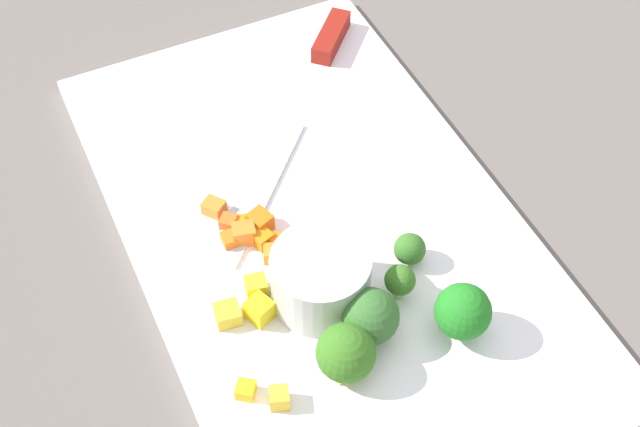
% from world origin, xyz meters
% --- Properties ---
extents(ground_plane, '(4.00, 4.00, 0.00)m').
position_xyz_m(ground_plane, '(0.00, 0.00, 0.00)').
color(ground_plane, '#645D57').
extents(cutting_board, '(0.52, 0.31, 0.01)m').
position_xyz_m(cutting_board, '(0.00, 0.00, 0.01)').
color(cutting_board, white).
rests_on(cutting_board, ground_plane).
extents(prep_bowl, '(0.08, 0.08, 0.05)m').
position_xyz_m(prep_bowl, '(0.07, -0.03, 0.04)').
color(prep_bowl, beige).
rests_on(prep_bowl, cutting_board).
extents(chef_knife, '(0.25, 0.24, 0.02)m').
position_xyz_m(chef_knife, '(-0.15, 0.06, 0.02)').
color(chef_knife, silver).
rests_on(chef_knife, cutting_board).
extents(carrot_dice_0, '(0.01, 0.01, 0.01)m').
position_xyz_m(carrot_dice_0, '(0.01, -0.02, 0.02)').
color(carrot_dice_0, orange).
rests_on(carrot_dice_0, cutting_board).
extents(carrot_dice_1, '(0.02, 0.02, 0.01)m').
position_xyz_m(carrot_dice_1, '(0.02, -0.05, 0.02)').
color(carrot_dice_1, orange).
rests_on(carrot_dice_1, cutting_board).
extents(carrot_dice_2, '(0.02, 0.01, 0.01)m').
position_xyz_m(carrot_dice_2, '(0.01, -0.01, 0.02)').
color(carrot_dice_2, orange).
rests_on(carrot_dice_2, cutting_board).
extents(carrot_dice_3, '(0.02, 0.02, 0.02)m').
position_xyz_m(carrot_dice_3, '(-0.01, -0.05, 0.02)').
color(carrot_dice_3, orange).
rests_on(carrot_dice_3, cutting_board).
extents(carrot_dice_4, '(0.01, 0.01, 0.01)m').
position_xyz_m(carrot_dice_4, '(-0.01, -0.08, 0.02)').
color(carrot_dice_4, orange).
rests_on(carrot_dice_4, cutting_board).
extents(carrot_dice_5, '(0.02, 0.02, 0.01)m').
position_xyz_m(carrot_dice_5, '(-0.00, -0.05, 0.02)').
color(carrot_dice_5, orange).
rests_on(carrot_dice_5, cutting_board).
extents(carrot_dice_6, '(0.02, 0.02, 0.02)m').
position_xyz_m(carrot_dice_6, '(0.02, -0.03, 0.02)').
color(carrot_dice_6, orange).
rests_on(carrot_dice_6, cutting_board).
extents(carrot_dice_7, '(0.01, 0.01, 0.01)m').
position_xyz_m(carrot_dice_7, '(-0.02, -0.06, 0.02)').
color(carrot_dice_7, orange).
rests_on(carrot_dice_7, cutting_board).
extents(carrot_dice_8, '(0.02, 0.02, 0.01)m').
position_xyz_m(carrot_dice_8, '(-0.05, -0.08, 0.02)').
color(carrot_dice_8, orange).
rests_on(carrot_dice_8, cutting_board).
extents(carrot_dice_9, '(0.02, 0.02, 0.01)m').
position_xyz_m(carrot_dice_9, '(0.01, -0.04, 0.02)').
color(carrot_dice_9, orange).
rests_on(carrot_dice_9, cutting_board).
extents(carrot_dice_10, '(0.02, 0.02, 0.02)m').
position_xyz_m(carrot_dice_10, '(-0.01, -0.06, 0.02)').
color(carrot_dice_10, orange).
rests_on(carrot_dice_10, cutting_board).
extents(carrot_dice_11, '(0.02, 0.02, 0.01)m').
position_xyz_m(carrot_dice_11, '(-0.03, -0.07, 0.02)').
color(carrot_dice_11, orange).
rests_on(carrot_dice_11, cutting_board).
extents(pepper_dice_0, '(0.02, 0.02, 0.01)m').
position_xyz_m(pepper_dice_0, '(0.12, -0.12, 0.02)').
color(pepper_dice_0, yellow).
rests_on(pepper_dice_0, cutting_board).
extents(pepper_dice_1, '(0.02, 0.02, 0.02)m').
position_xyz_m(pepper_dice_1, '(0.04, -0.07, 0.02)').
color(pepper_dice_1, yellow).
rests_on(pepper_dice_1, cutting_board).
extents(pepper_dice_2, '(0.02, 0.02, 0.02)m').
position_xyz_m(pepper_dice_2, '(0.14, -0.10, 0.02)').
color(pepper_dice_2, yellow).
rests_on(pepper_dice_2, cutting_board).
extents(pepper_dice_3, '(0.02, 0.02, 0.02)m').
position_xyz_m(pepper_dice_3, '(0.06, -0.08, 0.02)').
color(pepper_dice_3, yellow).
rests_on(pepper_dice_3, cutting_board).
extents(pepper_dice_4, '(0.02, 0.02, 0.01)m').
position_xyz_m(pepper_dice_4, '(0.13, -0.04, 0.02)').
color(pepper_dice_4, yellow).
rests_on(pepper_dice_4, cutting_board).
extents(pepper_dice_5, '(0.02, 0.02, 0.01)m').
position_xyz_m(pepper_dice_5, '(0.06, -0.10, 0.02)').
color(pepper_dice_5, yellow).
rests_on(pepper_dice_5, cutting_board).
extents(broccoli_floret_0, '(0.04, 0.04, 0.05)m').
position_xyz_m(broccoli_floret_0, '(0.11, -0.01, 0.04)').
color(broccoli_floret_0, '#8FBF5F').
rests_on(broccoli_floret_0, cutting_board).
extents(broccoli_floret_1, '(0.03, 0.03, 0.03)m').
position_xyz_m(broccoli_floret_1, '(0.07, 0.05, 0.03)').
color(broccoli_floret_1, '#93AC6A').
rests_on(broccoli_floret_1, cutting_board).
extents(broccoli_floret_2, '(0.04, 0.04, 0.05)m').
position_xyz_m(broccoli_floret_2, '(0.13, -0.04, 0.03)').
color(broccoli_floret_2, '#83C45A').
rests_on(broccoli_floret_2, cutting_board).
extents(broccoli_floret_3, '(0.04, 0.04, 0.05)m').
position_xyz_m(broccoli_floret_3, '(0.14, 0.05, 0.04)').
color(broccoli_floret_3, '#8EB96B').
rests_on(broccoli_floret_3, cutting_board).
extents(broccoli_floret_4, '(0.02, 0.02, 0.03)m').
position_xyz_m(broccoli_floret_4, '(0.09, 0.02, 0.03)').
color(broccoli_floret_4, '#8BB462').
rests_on(broccoli_floret_4, cutting_board).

